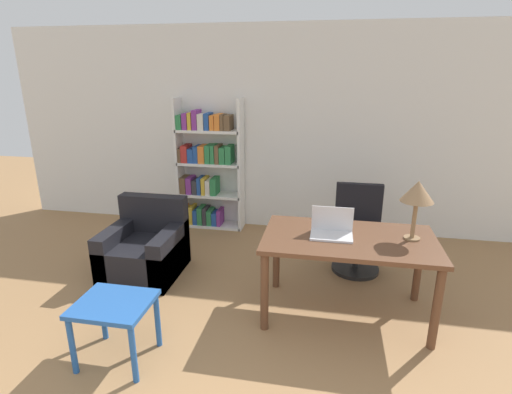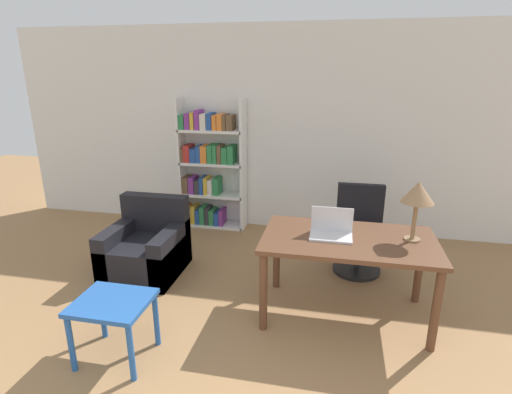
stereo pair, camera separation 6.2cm
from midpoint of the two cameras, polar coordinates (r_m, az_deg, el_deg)
wall_back at (r=5.37m, az=5.20°, el=9.29°), size 8.00×0.06×2.70m
desk at (r=3.58m, az=12.58°, el=-7.14°), size 1.48×0.84×0.75m
laptop at (r=3.52m, az=10.27°, el=-4.60°), size 0.36×0.24×0.25m
table_lamp at (r=3.53m, az=21.61°, el=0.52°), size 0.27×0.27×0.51m
office_chair at (r=4.54m, az=13.91°, el=-4.86°), size 0.53×0.53×0.94m
side_table_blue at (r=3.27m, az=-20.11°, el=-15.18°), size 0.55×0.47×0.50m
armchair at (r=4.54m, az=-15.91°, el=-7.30°), size 0.76×0.79×0.80m
bookshelf at (r=5.53m, az=-7.47°, el=4.05°), size 0.91×0.28×1.78m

